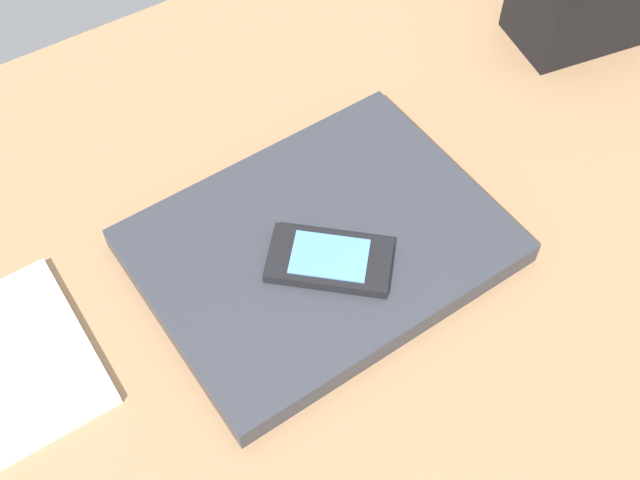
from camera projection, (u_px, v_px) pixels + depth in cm
name	position (u px, v px, depth cm)	size (l,w,h in cm)	color
desk_surface	(410.00, 223.00, 75.72)	(120.00, 80.00, 3.00)	#9E7751
laptop_closed	(320.00, 246.00, 70.94)	(30.46, 23.09, 2.31)	#33353D
cell_phone_on_laptop	(329.00, 260.00, 68.03)	(11.49, 11.14, 1.12)	black
notepad	(6.00, 366.00, 64.96)	(13.02, 15.85, 0.80)	white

